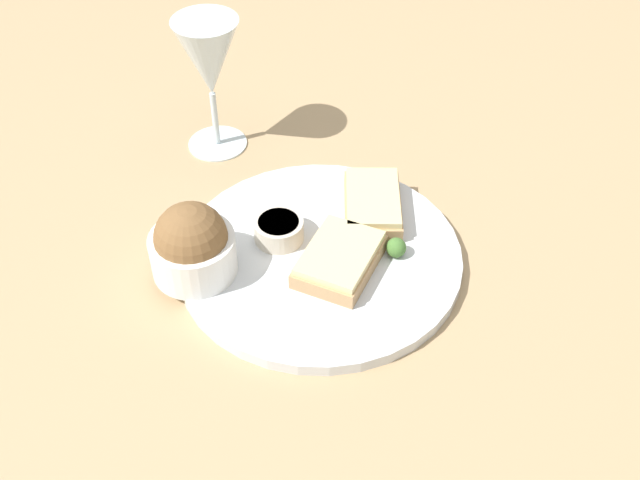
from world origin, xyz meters
name	(u,v)px	position (x,y,z in m)	size (l,w,h in m)	color
ground_plane	(320,262)	(0.00, 0.00, 0.00)	(4.00, 4.00, 0.00)	tan
dinner_plate	(320,258)	(0.00, 0.00, 0.01)	(0.31, 0.31, 0.01)	silver
salad_bowl	(192,245)	(0.07, -0.12, 0.05)	(0.09, 0.09, 0.09)	white
sauce_ramekin	(279,229)	(-0.01, -0.05, 0.03)	(0.06, 0.06, 0.03)	beige
cheese_toast_near	(340,259)	(0.01, 0.03, 0.03)	(0.11, 0.08, 0.03)	tan
cheese_toast_far	(373,203)	(-0.08, 0.03, 0.03)	(0.12, 0.09, 0.03)	tan
wine_glass	(209,63)	(-0.16, -0.20, 0.12)	(0.08, 0.08, 0.18)	silver
garnish	(396,248)	(-0.02, 0.08, 0.03)	(0.02, 0.02, 0.02)	#477533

